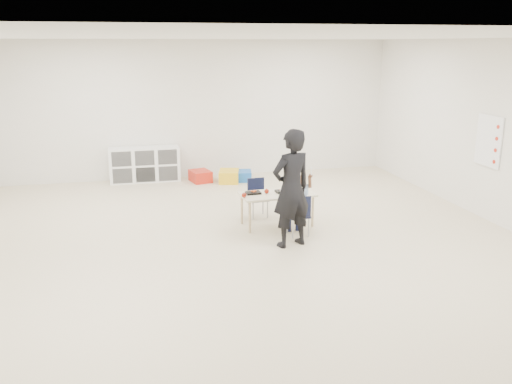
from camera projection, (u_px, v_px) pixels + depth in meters
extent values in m
plane|color=beige|center=(249.00, 252.00, 7.32)|extent=(9.00, 9.00, 0.00)
plane|color=white|center=(248.00, 37.00, 6.58)|extent=(9.00, 9.00, 0.00)
cube|color=white|center=(201.00, 110.00, 11.17)|extent=(8.00, 0.02, 2.80)
cube|color=white|center=(444.00, 315.00, 2.73)|extent=(8.00, 0.02, 2.80)
cube|color=beige|center=(277.00, 194.00, 8.25)|extent=(1.15, 0.63, 0.03)
cube|color=black|center=(283.00, 191.00, 8.31)|extent=(0.23, 0.17, 0.03)
cube|color=black|center=(253.00, 193.00, 8.22)|extent=(0.23, 0.17, 0.03)
cube|color=white|center=(283.00, 192.00, 8.12)|extent=(0.07, 0.07, 0.10)
ellipsoid|color=tan|center=(297.00, 192.00, 8.20)|extent=(0.09, 0.09, 0.07)
sphere|color=maroon|center=(267.00, 191.00, 8.22)|extent=(0.07, 0.07, 0.07)
sphere|color=maroon|center=(244.00, 195.00, 8.02)|extent=(0.07, 0.07, 0.07)
cube|color=white|center=(145.00, 164.00, 10.97)|extent=(1.40, 0.40, 0.70)
cube|color=white|center=(489.00, 141.00, 8.44)|extent=(0.02, 0.60, 0.80)
imported|color=black|center=(291.00, 189.00, 7.34)|extent=(0.69, 0.56, 1.64)
cube|color=red|center=(200.00, 176.00, 11.00)|extent=(0.46, 0.54, 0.23)
cube|color=yellow|center=(229.00, 176.00, 10.96)|extent=(0.49, 0.57, 0.24)
cube|color=#1756B3|center=(243.00, 176.00, 11.09)|extent=(0.39, 0.46, 0.20)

